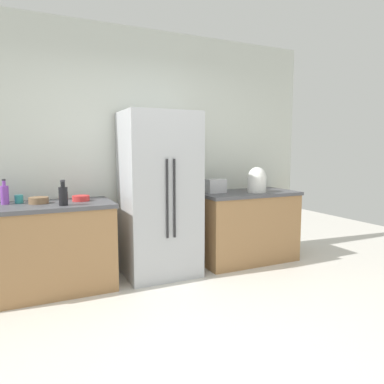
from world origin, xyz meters
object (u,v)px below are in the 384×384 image
at_px(refrigerator, 159,195).
at_px(bowl_b, 81,198).
at_px(bottle_a, 63,195).
at_px(cup_a, 19,199).
at_px(bowl_a, 39,200).
at_px(rice_cooker, 257,180).
at_px(cup_b, 261,187).
at_px(bottle_b, 5,194).
at_px(toaster, 216,186).

relative_size(refrigerator, bowl_b, 10.50).
distance_m(refrigerator, bottle_a, 1.05).
distance_m(cup_a, bowl_b, 0.59).
bearing_deg(bowl_a, bowl_b, 0.34).
relative_size(rice_cooker, cup_b, 3.77).
distance_m(refrigerator, rice_cooker, 1.27).
bearing_deg(bowl_b, bowl_a, -179.66).
xyz_separation_m(rice_cooker, bottle_b, (-2.80, 0.23, -0.05)).
bearing_deg(toaster, refrigerator, -173.70).
bearing_deg(cup_a, rice_cooker, -5.37).
relative_size(refrigerator, toaster, 7.76).
bearing_deg(bowl_a, toaster, 0.40).
distance_m(refrigerator, toaster, 0.77).
xyz_separation_m(rice_cooker, bowl_a, (-2.51, 0.15, -0.12)).
bearing_deg(refrigerator, bowl_b, 175.03).
distance_m(bowl_a, bowl_b, 0.40).
xyz_separation_m(bottle_b, bowl_a, (0.30, -0.08, -0.07)).
bearing_deg(rice_cooker, cup_a, 174.63).
bearing_deg(toaster, bowl_b, -179.58).
relative_size(rice_cooker, bowl_a, 1.68).
bearing_deg(bottle_a, bottle_b, 147.91).
bearing_deg(rice_cooker, bowl_a, 176.53).
distance_m(rice_cooker, bottle_a, 2.30).
relative_size(refrigerator, bottle_a, 7.45).
height_order(refrigerator, toaster, refrigerator).
xyz_separation_m(cup_b, bowl_a, (-2.71, -0.03, -0.01)).
bearing_deg(cup_a, cup_b, -1.40).
height_order(bowl_a, bowl_b, bowl_a).
distance_m(refrigerator, bowl_b, 0.84).
height_order(refrigerator, bottle_a, refrigerator).
bearing_deg(bowl_b, cup_a, 170.45).
height_order(refrigerator, cup_a, refrigerator).
bearing_deg(bowl_b, cup_b, 0.68).
height_order(toaster, bottle_a, bottle_a).
bearing_deg(bottle_b, bottle_a, -32.09).
bearing_deg(refrigerator, bottle_b, 174.42).
xyz_separation_m(cup_a, bowl_b, (0.58, -0.10, -0.01)).
height_order(refrigerator, bowl_b, refrigerator).
height_order(cup_a, cup_b, cup_a).
bearing_deg(cup_b, toaster, -178.73).
bearing_deg(refrigerator, cup_b, 3.91).
height_order(refrigerator, bowl_a, refrigerator).
bearing_deg(bottle_a, rice_cooker, 2.16).
distance_m(cup_b, bowl_a, 2.71).
xyz_separation_m(cup_a, cup_b, (2.89, -0.07, -0.00)).
height_order(toaster, bowl_a, toaster).
height_order(toaster, bowl_b, toaster).
relative_size(toaster, rice_cooker, 0.75).
xyz_separation_m(refrigerator, bowl_a, (-1.24, 0.07, 0.01)).
distance_m(bottle_a, bowl_a, 0.32).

